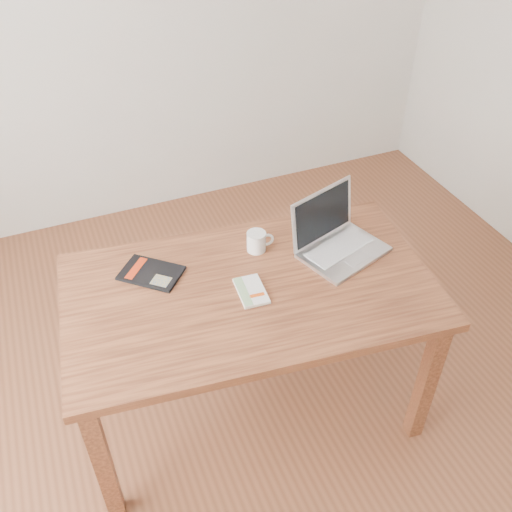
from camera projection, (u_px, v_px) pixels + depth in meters
name	position (u px, v px, depth m)	size (l,w,h in m)	color
room	(257.00, 184.00, 1.72)	(4.04, 4.04, 2.70)	brown
desk	(250.00, 304.00, 2.31)	(1.54, 0.99, 0.75)	brown
white_guidebook	(251.00, 291.00, 2.23)	(0.12, 0.18, 0.02)	beige
black_guidebook	(151.00, 273.00, 2.31)	(0.29, 0.28, 0.01)	black
laptop	(336.00, 239.00, 2.41)	(0.42, 0.38, 0.25)	silver
coffee_mug	(257.00, 241.00, 2.41)	(0.12, 0.08, 0.09)	white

